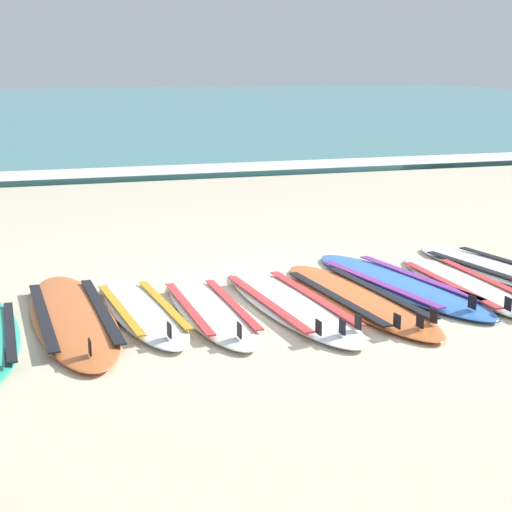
{
  "coord_description": "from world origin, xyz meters",
  "views": [
    {
      "loc": [
        -2.29,
        -6.48,
        2.03
      ],
      "look_at": [
        -0.14,
        0.4,
        0.25
      ],
      "focal_mm": 54.06,
      "sensor_mm": 36.0,
      "label": 1
    }
  ],
  "objects_px": {
    "surfboard_6": "(398,283)",
    "surfboard_4": "(290,303)",
    "surfboard_1": "(73,316)",
    "surfboard_3": "(210,309)",
    "surfboard_2": "(142,310)",
    "surfboard_5": "(357,298)",
    "surfboard_7": "(469,286)",
    "surfboard_8": "(505,272)"
  },
  "relations": [
    {
      "from": "surfboard_2",
      "to": "surfboard_6",
      "type": "distance_m",
      "value": 2.44
    },
    {
      "from": "surfboard_3",
      "to": "surfboard_8",
      "type": "distance_m",
      "value": 3.12
    },
    {
      "from": "surfboard_8",
      "to": "surfboard_4",
      "type": "bearing_deg",
      "value": -171.96
    },
    {
      "from": "surfboard_3",
      "to": "surfboard_5",
      "type": "bearing_deg",
      "value": -3.03
    },
    {
      "from": "surfboard_2",
      "to": "surfboard_4",
      "type": "relative_size",
      "value": 0.85
    },
    {
      "from": "surfboard_1",
      "to": "surfboard_8",
      "type": "distance_m",
      "value": 4.23
    },
    {
      "from": "surfboard_1",
      "to": "surfboard_8",
      "type": "bearing_deg",
      "value": 1.96
    },
    {
      "from": "surfboard_5",
      "to": "surfboard_6",
      "type": "bearing_deg",
      "value": 29.11
    },
    {
      "from": "surfboard_2",
      "to": "surfboard_6",
      "type": "xyz_separation_m",
      "value": [
        2.44,
        0.1,
        -0.0
      ]
    },
    {
      "from": "surfboard_2",
      "to": "surfboard_5",
      "type": "xyz_separation_m",
      "value": [
        1.87,
        -0.21,
        0.0
      ]
    },
    {
      "from": "surfboard_1",
      "to": "surfboard_8",
      "type": "height_order",
      "value": "same"
    },
    {
      "from": "surfboard_3",
      "to": "surfboard_6",
      "type": "height_order",
      "value": "same"
    },
    {
      "from": "surfboard_5",
      "to": "surfboard_6",
      "type": "relative_size",
      "value": 0.96
    },
    {
      "from": "surfboard_3",
      "to": "surfboard_6",
      "type": "bearing_deg",
      "value": 7.44
    },
    {
      "from": "surfboard_2",
      "to": "surfboard_8",
      "type": "xyz_separation_m",
      "value": [
        3.66,
        0.16,
        0.0
      ]
    },
    {
      "from": "surfboard_3",
      "to": "surfboard_5",
      "type": "xyz_separation_m",
      "value": [
        1.32,
        -0.07,
        0.0
      ]
    },
    {
      "from": "surfboard_3",
      "to": "surfboard_4",
      "type": "distance_m",
      "value": 0.7
    },
    {
      "from": "surfboard_7",
      "to": "surfboard_8",
      "type": "xyz_separation_m",
      "value": [
        0.62,
        0.33,
        -0.0
      ]
    },
    {
      "from": "surfboard_6",
      "to": "surfboard_8",
      "type": "xyz_separation_m",
      "value": [
        1.22,
        0.06,
        0.0
      ]
    },
    {
      "from": "surfboard_1",
      "to": "surfboard_6",
      "type": "relative_size",
      "value": 1.01
    },
    {
      "from": "surfboard_6",
      "to": "surfboard_1",
      "type": "bearing_deg",
      "value": -178.4
    },
    {
      "from": "surfboard_6",
      "to": "surfboard_8",
      "type": "distance_m",
      "value": 1.22
    },
    {
      "from": "surfboard_6",
      "to": "surfboard_7",
      "type": "relative_size",
      "value": 1.13
    },
    {
      "from": "surfboard_4",
      "to": "surfboard_1",
      "type": "bearing_deg",
      "value": 173.9
    },
    {
      "from": "surfboard_1",
      "to": "surfboard_6",
      "type": "bearing_deg",
      "value": 1.6
    },
    {
      "from": "surfboard_4",
      "to": "surfboard_7",
      "type": "distance_m",
      "value": 1.78
    },
    {
      "from": "surfboard_5",
      "to": "surfboard_1",
      "type": "bearing_deg",
      "value": 174.57
    },
    {
      "from": "surfboard_3",
      "to": "surfboard_2",
      "type": "bearing_deg",
      "value": 165.53
    },
    {
      "from": "surfboard_6",
      "to": "surfboard_7",
      "type": "bearing_deg",
      "value": -24.03
    },
    {
      "from": "surfboard_2",
      "to": "surfboard_3",
      "type": "bearing_deg",
      "value": -14.47
    },
    {
      "from": "surfboard_1",
      "to": "surfboard_3",
      "type": "distance_m",
      "value": 1.13
    },
    {
      "from": "surfboard_1",
      "to": "surfboard_2",
      "type": "distance_m",
      "value": 0.57
    },
    {
      "from": "surfboard_4",
      "to": "surfboard_7",
      "type": "relative_size",
      "value": 1.08
    },
    {
      "from": "surfboard_1",
      "to": "surfboard_7",
      "type": "relative_size",
      "value": 1.13
    },
    {
      "from": "surfboard_4",
      "to": "surfboard_6",
      "type": "xyz_separation_m",
      "value": [
        1.19,
        0.28,
        -0.0
      ]
    },
    {
      "from": "surfboard_7",
      "to": "surfboard_1",
      "type": "bearing_deg",
      "value": 177.14
    },
    {
      "from": "surfboard_2",
      "to": "surfboard_5",
      "type": "distance_m",
      "value": 1.88
    },
    {
      "from": "surfboard_4",
      "to": "surfboard_6",
      "type": "bearing_deg",
      "value": 13.23
    },
    {
      "from": "surfboard_2",
      "to": "surfboard_3",
      "type": "distance_m",
      "value": 0.57
    },
    {
      "from": "surfboard_2",
      "to": "surfboard_8",
      "type": "height_order",
      "value": "same"
    },
    {
      "from": "surfboard_4",
      "to": "surfboard_5",
      "type": "height_order",
      "value": "same"
    },
    {
      "from": "surfboard_6",
      "to": "surfboard_4",
      "type": "bearing_deg",
      "value": -166.77
    }
  ]
}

